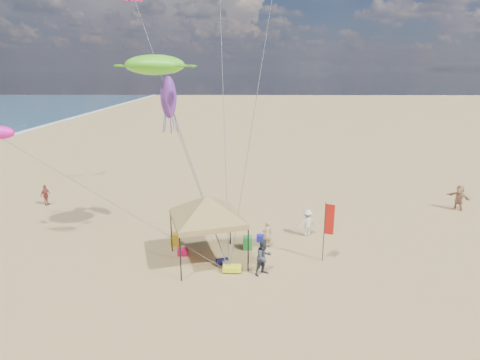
{
  "coord_description": "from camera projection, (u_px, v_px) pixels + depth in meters",
  "views": [
    {
      "loc": [
        0.26,
        -16.97,
        9.57
      ],
      "look_at": [
        0.0,
        3.0,
        4.0
      ],
      "focal_mm": 29.74,
      "sensor_mm": 36.0,
      "label": 1
    }
  ],
  "objects": [
    {
      "name": "bag_navy",
      "position": [
        222.0,
        262.0,
        20.12
      ],
      "size": [
        0.69,
        0.54,
        0.36
      ],
      "primitive_type": "cylinder",
      "rotation": [
        0.0,
        1.57,
        0.35
      ],
      "color": "black",
      "rests_on": "ground"
    },
    {
      "name": "beach_cart",
      "position": [
        232.0,
        268.0,
        19.4
      ],
      "size": [
        0.9,
        0.5,
        0.24
      ],
      "primitive_type": "cube",
      "color": "#F7FD1C",
      "rests_on": "ground"
    },
    {
      "name": "ground",
      "position": [
        239.0,
        278.0,
        18.92
      ],
      "size": [
        280.0,
        280.0,
        0.0
      ],
      "primitive_type": "plane",
      "color": "tan",
      "rests_on": "ground"
    },
    {
      "name": "feather_flag",
      "position": [
        328.0,
        223.0,
        19.97
      ],
      "size": [
        0.46,
        0.2,
        3.18
      ],
      "color": "black",
      "rests_on": "ground"
    },
    {
      "name": "turtle_kite",
      "position": [
        155.0,
        65.0,
        19.22
      ],
      "size": [
        2.95,
        2.38,
        0.97
      ],
      "primitive_type": "ellipsoid",
      "rotation": [
        0.0,
        0.0,
        0.02
      ],
      "color": "#5BEA26",
      "rests_on": "ground"
    },
    {
      "name": "person_near_c",
      "position": [
        307.0,
        223.0,
        23.5
      ],
      "size": [
        1.2,
        0.92,
        1.64
      ],
      "primitive_type": "imported",
      "rotation": [
        0.0,
        0.0,
        3.48
      ],
      "color": "silver",
      "rests_on": "ground"
    },
    {
      "name": "cooler_red",
      "position": [
        183.0,
        252.0,
        21.16
      ],
      "size": [
        0.54,
        0.38,
        0.38
      ],
      "primitive_type": "cube",
      "color": "#D31045",
      "rests_on": "ground"
    },
    {
      "name": "person_near_b",
      "position": [
        264.0,
        257.0,
        19.0
      ],
      "size": [
        1.11,
        1.07,
        1.81
      ],
      "primitive_type": "imported",
      "rotation": [
        0.0,
        0.0,
        0.64
      ],
      "color": "#373E4C",
      "rests_on": "ground"
    },
    {
      "name": "chair_yellow",
      "position": [
        176.0,
        240.0,
        22.29
      ],
      "size": [
        0.5,
        0.5,
        0.7
      ],
      "primitive_type": "cube",
      "color": "gold",
      "rests_on": "ground"
    },
    {
      "name": "cooler_blue",
      "position": [
        261.0,
        238.0,
        22.88
      ],
      "size": [
        0.54,
        0.38,
        0.38
      ],
      "primitive_type": "cube",
      "color": "#1A15AF",
      "rests_on": "ground"
    },
    {
      "name": "bag_orange",
      "position": [
        189.0,
        228.0,
        24.41
      ],
      "size": [
        0.54,
        0.69,
        0.36
      ],
      "primitive_type": "cylinder",
      "rotation": [
        0.0,
        1.57,
        1.22
      ],
      "color": "orange",
      "rests_on": "ground"
    },
    {
      "name": "canopy_tent",
      "position": [
        207.0,
        198.0,
        19.69
      ],
      "size": [
        6.35,
        6.35,
        4.1
      ],
      "color": "black",
      "rests_on": "ground"
    },
    {
      "name": "person_far_a",
      "position": [
        46.0,
        195.0,
        28.88
      ],
      "size": [
        0.6,
        0.97,
        1.53
      ],
      "primitive_type": "imported",
      "rotation": [
        0.0,
        0.0,
        1.3
      ],
      "color": "#AA4841",
      "rests_on": "ground"
    },
    {
      "name": "squid_kite",
      "position": [
        169.0,
        97.0,
        21.79
      ],
      "size": [
        0.96,
        0.96,
        2.29
      ],
      "primitive_type": "ellipsoid",
      "rotation": [
        0.0,
        0.0,
        0.1
      ],
      "color": "purple",
      "rests_on": "ground"
    },
    {
      "name": "person_far_c",
      "position": [
        459.0,
        197.0,
        27.85
      ],
      "size": [
        1.42,
        1.68,
        1.82
      ],
      "primitive_type": "imported",
      "rotation": [
        0.0,
        0.0,
        5.34
      ],
      "color": "tan",
      "rests_on": "ground"
    },
    {
      "name": "crate_grey",
      "position": [
        226.0,
        264.0,
        19.92
      ],
      "size": [
        0.34,
        0.3,
        0.28
      ],
      "primitive_type": "cube",
      "color": "slate",
      "rests_on": "ground"
    },
    {
      "name": "person_near_a",
      "position": [
        267.0,
        234.0,
        21.91
      ],
      "size": [
        0.69,
        0.6,
        1.59
      ],
      "primitive_type": "imported",
      "rotation": [
        0.0,
        0.0,
        3.6
      ],
      "color": "tan",
      "rests_on": "ground"
    },
    {
      "name": "chair_green",
      "position": [
        248.0,
        243.0,
        21.9
      ],
      "size": [
        0.5,
        0.5,
        0.7
      ],
      "primitive_type": "cube",
      "color": "#1A9431",
      "rests_on": "ground"
    }
  ]
}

